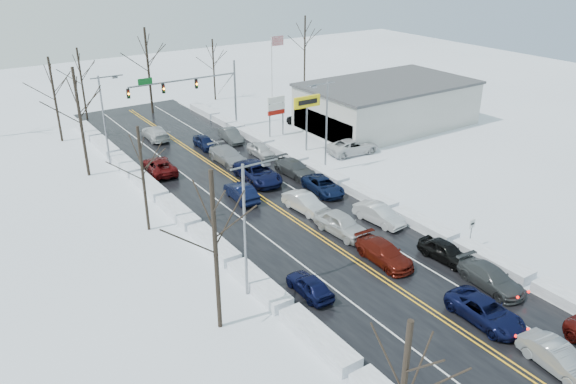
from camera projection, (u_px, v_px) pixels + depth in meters
ground at (316, 234)px, 43.58m from camera, size 160.00×160.00×0.00m
road_surface at (301, 224)px, 45.09m from camera, size 14.00×84.00×0.01m
snow_bank_left at (217, 251)px, 41.23m from camera, size 1.46×72.00×0.76m
snow_bank_right at (372, 202)px, 48.96m from camera, size 1.46×72.00×0.76m
traffic_signal_mast at (196, 87)px, 64.29m from camera, size 13.28×0.39×8.00m
tires_plus_sign at (307, 105)px, 58.98m from camera, size 3.20×0.34×6.00m
used_vehicles_sign at (276, 108)px, 64.22m from camera, size 2.20×0.22×4.65m
speed_limit_sign at (472, 228)px, 41.02m from camera, size 0.55×0.09×2.35m
flagpole at (273, 68)px, 71.58m from camera, size 1.87×1.20×10.00m
dealership_building at (387, 104)px, 68.31m from camera, size 20.40×12.40×5.30m
streetlight_ne at (325, 120)px, 53.19m from camera, size 3.20×0.25×9.00m
streetlight_sw at (247, 220)px, 34.16m from camera, size 3.20×0.25×9.00m
streetlight_nw at (105, 113)px, 55.36m from camera, size 3.20×0.25×9.00m
tree_left_a at (404, 382)px, 20.27m from camera, size 3.60×3.60×9.00m
tree_left_b at (214, 221)px, 30.33m from camera, size 4.00×4.00×10.00m
tree_left_c at (141, 159)px, 41.87m from camera, size 3.40×3.40×8.50m
tree_left_d at (78, 101)px, 51.54m from camera, size 4.20×4.20×10.50m
tree_left_e at (52, 83)px, 61.12m from camera, size 3.80×3.80×9.50m
tree_far_b at (80, 70)px, 69.00m from camera, size 3.60×3.60×9.00m
tree_far_c at (147, 54)px, 70.98m from camera, size 4.40×4.40×11.00m
tree_far_d at (213, 58)px, 77.92m from camera, size 3.40×3.40×8.50m
tree_far_e at (305, 37)px, 85.86m from camera, size 4.20×4.20×10.50m
queued_car_1 at (555, 369)px, 29.89m from camera, size 1.97×4.49×1.44m
queued_car_2 at (484, 321)px, 33.67m from camera, size 2.48×5.06×1.38m
queued_car_3 at (384, 262)px, 39.86m from camera, size 2.22×5.01×1.43m
queued_car_4 at (341, 233)px, 43.71m from camera, size 2.32×5.08×1.69m
queued_car_5 at (305, 211)px, 47.32m from camera, size 1.95×4.63×1.49m
queued_car_6 at (258, 181)px, 53.21m from camera, size 3.24×6.28×1.70m
queued_car_7 at (228, 163)px, 57.59m from camera, size 2.31×5.48×1.58m
queued_car_8 at (205, 148)px, 61.64m from camera, size 1.76×4.03×1.35m
queued_car_11 at (489, 286)px, 37.00m from camera, size 2.36×4.98×1.40m
queued_car_12 at (444, 260)px, 40.09m from camera, size 1.94×4.26×1.42m
queued_car_13 at (378, 222)px, 45.40m from camera, size 2.06×4.65×1.48m
queued_car_14 at (323, 192)px, 50.83m from camera, size 2.69×5.04×1.35m
queued_car_15 at (295, 175)px, 54.51m from camera, size 2.35×5.14×1.46m
queued_car_16 at (261, 156)px, 59.33m from camera, size 1.65×4.02×1.36m
queued_car_17 at (231, 141)px, 63.68m from camera, size 2.00×4.57×1.46m
oncoming_car_0 at (242, 200)px, 49.36m from camera, size 1.86×4.56×1.47m
oncoming_car_1 at (160, 173)px, 55.08m from camera, size 3.03×5.55×1.48m
oncoming_car_2 at (156, 139)px, 64.42m from camera, size 2.35×5.32×1.52m
oncoming_car_3 at (310, 294)px, 36.23m from camera, size 1.75×4.00×1.34m
parked_car_0 at (353, 153)px, 60.08m from camera, size 5.96×3.23×1.59m
parked_car_1 at (351, 139)px, 64.37m from camera, size 2.03×4.75×1.36m
parked_car_2 at (302, 126)px, 68.83m from camera, size 2.24×4.83×1.60m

